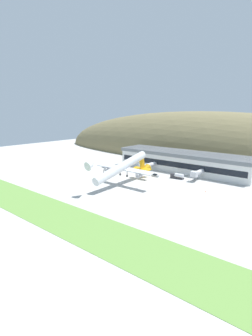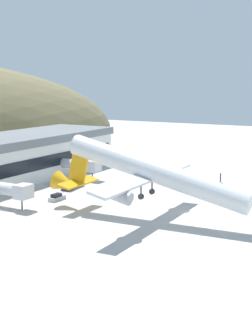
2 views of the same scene
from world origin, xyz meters
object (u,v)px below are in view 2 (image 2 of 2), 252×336
traffic_cone_0 (159,177)px  jetway_1 (83,165)px  cargo_airplane (151,173)px  fuel_truck (73,182)px  jetway_0 (4,189)px  service_car_0 (57,198)px

traffic_cone_0 → jetway_1: bearing=125.8°
cargo_airplane → fuel_truck: cargo_airplane is taller
cargo_airplane → jetway_0: bearing=102.3°
service_car_0 → jetway_1: bearing=20.2°
fuel_truck → traffic_cone_0: 25.63m
traffic_cone_0 → service_car_0: bearing=165.1°
jetway_1 → traffic_cone_0: 21.19m
fuel_truck → jetway_1: bearing=21.2°
jetway_1 → cargo_airplane: (-24.83, -32.56, 5.13)m
cargo_airplane → traffic_cone_0: (37.03, 15.65, -8.84)m
jetway_1 → service_car_0: (-21.55, -7.92, -3.34)m
jetway_0 → jetway_1: same height
cargo_airplane → service_car_0: bearing=82.4°
fuel_truck → jetway_0: bearing=175.2°
jetway_0 → cargo_airplane: (6.66, -30.62, 5.13)m
jetway_0 → traffic_cone_0: jetway_0 is taller
jetway_1 → cargo_airplane: 41.27m
jetway_1 → traffic_cone_0: (12.20, -16.91, -3.71)m
service_car_0 → traffic_cone_0: 34.93m
jetway_1 → cargo_airplane: size_ratio=0.25×
traffic_cone_0 → jetway_0: bearing=161.1°
jetway_0 → service_car_0: jetway_0 is taller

